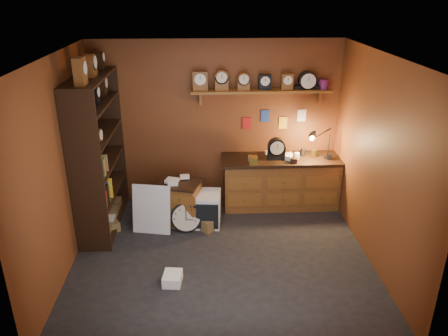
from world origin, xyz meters
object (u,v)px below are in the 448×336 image
(shelving_unit, at_px, (96,148))
(workbench, at_px, (281,179))
(big_round_clock, at_px, (186,217))
(low_cabinet, at_px, (180,201))

(shelving_unit, xyz_separation_m, workbench, (2.84, 0.49, -0.78))
(shelving_unit, bearing_deg, big_round_clock, -12.50)
(workbench, bearing_deg, low_cabinet, -162.44)
(shelving_unit, relative_size, big_round_clock, 5.49)
(workbench, height_order, big_round_clock, workbench)
(shelving_unit, height_order, workbench, shelving_unit)
(big_round_clock, bearing_deg, shelving_unit, 167.50)
(low_cabinet, distance_m, big_round_clock, 0.31)
(shelving_unit, distance_m, big_round_clock, 1.67)
(workbench, distance_m, low_cabinet, 1.73)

